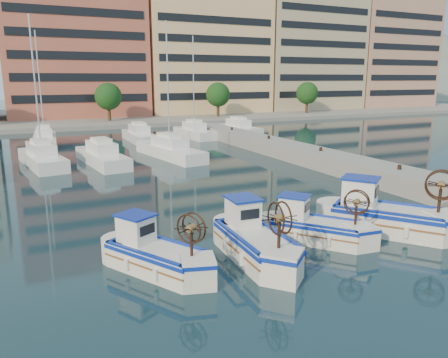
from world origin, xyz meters
TOP-DOWN VIEW (x-y plane):
  - ground at (0.00, 0.00)m, footprint 300.00×300.00m
  - quay at (13.00, 8.00)m, footprint 3.00×60.00m
  - waterfront at (9.23, 65.04)m, footprint 180.00×40.00m
  - hill_east at (140.00, 110.00)m, footprint 160.00×160.00m
  - yacht_marina at (-2.73, 28.50)m, footprint 37.23×22.67m
  - fishing_boat_a at (-4.54, 0.63)m, footprint 3.30×4.15m
  - fishing_boat_b at (-0.75, 0.14)m, footprint 2.02×4.50m
  - fishing_boat_c at (2.47, 0.64)m, footprint 3.60×3.91m
  - fishing_boat_d at (6.01, 0.18)m, footprint 4.46×5.00m

SIDE VIEW (x-z plane):
  - ground at x=0.00m, z-range 0.00..0.00m
  - hill_east at x=140.00m, z-range -25.00..25.00m
  - yacht_marina at x=-2.73m, z-range -5.22..6.28m
  - quay at x=13.00m, z-range 0.00..1.20m
  - fishing_boat_c at x=2.47m, z-range -0.55..1.90m
  - fishing_boat_a at x=-4.54m, z-range -0.56..1.95m
  - fishing_boat_b at x=-0.75m, z-range -0.62..2.15m
  - fishing_boat_d at x=6.01m, z-range -0.70..2.40m
  - waterfront at x=9.23m, z-range -1.70..23.90m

